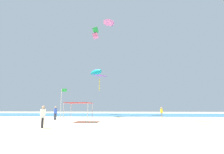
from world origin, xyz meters
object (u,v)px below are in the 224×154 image
(person_central, at_px, (43,115))
(kite_diamond_purple, at_px, (100,76))
(person_near_tent, at_px, (162,112))
(canopy_tent, at_px, (79,104))
(banner_flag, at_px, (62,102))
(kite_inflatable_teal, at_px, (96,72))
(kite_delta_pink, at_px, (109,22))
(kite_box_green, at_px, (95,33))
(person_leftmost, at_px, (55,112))

(person_central, bearing_deg, kite_diamond_purple, -38.20)
(person_near_tent, distance_m, person_central, 20.24)
(canopy_tent, relative_size, person_near_tent, 1.66)
(banner_flag, height_order, kite_inflatable_teal, kite_inflatable_teal)
(person_near_tent, bearing_deg, canopy_tent, -44.92)
(person_near_tent, relative_size, person_central, 0.96)
(person_near_tent, bearing_deg, kite_delta_pink, -132.39)
(banner_flag, distance_m, kite_box_green, 25.27)
(person_near_tent, xyz_separation_m, kite_diamond_purple, (-10.85, 2.73, 6.58))
(kite_diamond_purple, relative_size, kite_delta_pink, 0.85)
(person_central, xyz_separation_m, kite_box_green, (0.28, 23.48, 17.73))
(canopy_tent, distance_m, kite_delta_pink, 29.80)
(person_central, bearing_deg, kite_delta_pink, -37.91)
(kite_diamond_purple, bearing_deg, banner_flag, 23.31)
(kite_delta_pink, bearing_deg, person_leftmost, 94.10)
(kite_box_green, relative_size, kite_delta_pink, 0.74)
(kite_diamond_purple, bearing_deg, person_central, 25.48)
(canopy_tent, bearing_deg, kite_delta_pink, 85.35)
(person_leftmost, xyz_separation_m, banner_flag, (2.76, -5.32, 1.18))
(person_near_tent, bearing_deg, person_central, -32.51)
(person_near_tent, height_order, person_leftmost, person_leftmost)
(person_leftmost, distance_m, kite_inflatable_teal, 22.69)
(person_central, distance_m, kite_diamond_purple, 19.52)
(kite_delta_pink, bearing_deg, kite_box_green, 76.50)
(person_near_tent, relative_size, banner_flag, 0.47)
(person_central, bearing_deg, kite_box_green, -32.24)
(person_central, relative_size, kite_box_green, 0.68)
(canopy_tent, xyz_separation_m, kite_diamond_purple, (0.77, 11.72, 5.45))
(banner_flag, bearing_deg, kite_delta_pink, 82.37)
(person_leftmost, xyz_separation_m, kite_delta_pink, (5.83, 17.58, 22.40))
(canopy_tent, distance_m, kite_inflatable_teal, 25.15)
(kite_diamond_purple, distance_m, kite_delta_pink, 18.28)
(person_central, height_order, kite_diamond_purple, kite_diamond_purple)
(canopy_tent, relative_size, kite_inflatable_teal, 0.58)
(person_near_tent, distance_m, kite_box_green, 23.25)
(canopy_tent, relative_size, person_leftmost, 1.58)
(kite_box_green, height_order, kite_delta_pink, kite_delta_pink)
(banner_flag, height_order, kite_box_green, kite_box_green)
(canopy_tent, bearing_deg, person_central, -101.69)
(person_central, bearing_deg, kite_inflatable_teal, -30.53)
(person_central, bearing_deg, person_leftmost, -15.53)
(banner_flag, xyz_separation_m, kite_inflatable_teal, (-0.51, 25.70, 8.55))
(person_near_tent, xyz_separation_m, kite_delta_pink, (-9.94, 11.75, 22.46))
(canopy_tent, distance_m, kite_diamond_purple, 12.95)
(kite_box_green, bearing_deg, person_leftmost, 163.03)
(kite_delta_pink, bearing_deg, kite_inflatable_teal, -15.55)
(kite_box_green, xyz_separation_m, kite_inflatable_teal, (-0.82, 6.60, -7.99))
(kite_inflatable_teal, bearing_deg, canopy_tent, -34.45)
(person_leftmost, xyz_separation_m, kite_box_green, (3.07, 13.78, 17.72))
(person_near_tent, bearing_deg, banner_flag, -42.01)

